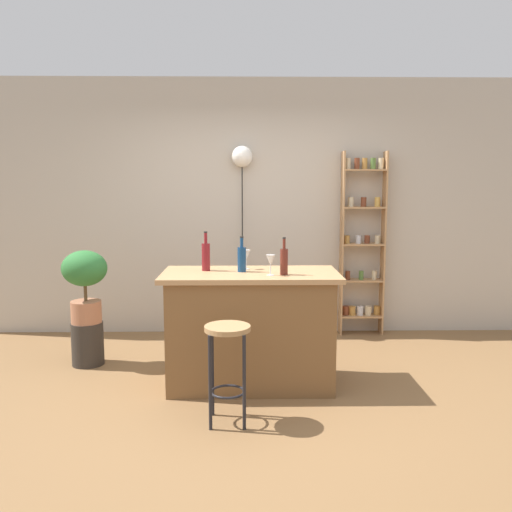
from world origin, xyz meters
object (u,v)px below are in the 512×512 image
object	(u,v)px
potted_plant	(85,279)
wine_glass_center	(246,255)
bar_stool	(228,352)
wine_glass_left	(271,261)
bottle_wine_red	(242,258)
bottle_sauce_amber	(284,261)
spice_shelf	(362,244)
bottle_vinegar	(206,256)
pendant_globe_light	(242,159)
plant_stool	(88,343)

from	to	relation	value
potted_plant	wine_glass_center	bearing A→B (deg)	-13.47
bar_stool	wine_glass_left	xyz separation A→B (m)	(0.32, 0.57, 0.55)
bar_stool	potted_plant	distance (m)	1.85
wine_glass_left	wine_glass_center	xyz separation A→B (m)	(-0.19, 0.31, 0.00)
wine_glass_left	bar_stool	bearing A→B (deg)	-119.48
bottle_wine_red	bottle_sauce_amber	xyz separation A→B (m)	(0.34, -0.15, 0.00)
spice_shelf	bottle_wine_red	distance (m)	1.97
bar_stool	bottle_vinegar	distance (m)	1.00
wine_glass_left	pendant_globe_light	world-z (taller)	pendant_globe_light
spice_shelf	bottle_vinegar	xyz separation A→B (m)	(-1.61, -1.40, 0.07)
plant_stool	spice_shelf	bearing A→B (deg)	19.68
plant_stool	wine_glass_left	distance (m)	1.99
bar_stool	wine_glass_left	world-z (taller)	wine_glass_left
bottle_vinegar	wine_glass_left	xyz separation A→B (m)	(0.53, -0.24, -0.01)
potted_plant	bottle_vinegar	world-z (taller)	bottle_vinegar
spice_shelf	bottle_vinegar	size ratio (longest dim) A/B	6.15
potted_plant	bottle_wine_red	distance (m)	1.53
potted_plant	wine_glass_center	world-z (taller)	wine_glass_center
bottle_wine_red	bottle_sauce_amber	size ratio (longest dim) A/B	0.98
bar_stool	bottle_wine_red	bearing A→B (deg)	82.93
bar_stool	bottle_sauce_amber	world-z (taller)	bottle_sauce_amber
bottle_wine_red	potted_plant	bearing A→B (deg)	161.36
bottle_vinegar	pendant_globe_light	world-z (taller)	pendant_globe_light
wine_glass_left	pendant_globe_light	xyz separation A→B (m)	(-0.24, 1.69, 0.87)
bar_stool	wine_glass_center	distance (m)	1.05
bottle_vinegar	bottle_sauce_amber	bearing A→B (deg)	-18.50
plant_stool	bottle_vinegar	size ratio (longest dim) A/B	1.22
potted_plant	bottle_sauce_amber	xyz separation A→B (m)	(1.77, -0.63, 0.25)
wine_glass_left	pendant_globe_light	size ratio (longest dim) A/B	0.08
plant_stool	wine_glass_center	distance (m)	1.74
wine_glass_center	pendant_globe_light	bearing A→B (deg)	91.83
plant_stool	bottle_vinegar	xyz separation A→B (m)	(1.14, -0.42, 0.87)
bottle_wine_red	wine_glass_left	distance (m)	0.29
plant_stool	bottle_sauce_amber	distance (m)	2.07
plant_stool	bottle_wine_red	world-z (taller)	bottle_wine_red
potted_plant	spice_shelf	bearing A→B (deg)	19.68
potted_plant	wine_glass_center	size ratio (longest dim) A/B	4.08
plant_stool	bar_stool	bearing A→B (deg)	-42.54
potted_plant	bar_stool	bearing A→B (deg)	-42.54
plant_stool	pendant_globe_light	xyz separation A→B (m)	(1.43, 1.03, 1.74)
bar_stool	bottle_wine_red	xyz separation A→B (m)	(0.09, 0.75, 0.55)
bar_stool	pendant_globe_light	world-z (taller)	pendant_globe_light
bottle_sauce_amber	potted_plant	bearing A→B (deg)	160.28
bottle_sauce_amber	wine_glass_center	size ratio (longest dim) A/B	1.82
plant_stool	pendant_globe_light	size ratio (longest dim) A/B	0.19
bar_stool	plant_stool	size ratio (longest dim) A/B	1.75
spice_shelf	plant_stool	bearing A→B (deg)	-160.32
bottle_vinegar	wine_glass_center	xyz separation A→B (m)	(0.33, 0.07, -0.01)
bottle_wine_red	wine_glass_center	size ratio (longest dim) A/B	1.78
bar_stool	plant_stool	distance (m)	1.85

